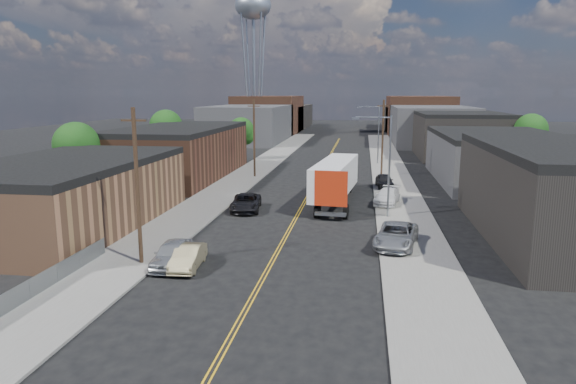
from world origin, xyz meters
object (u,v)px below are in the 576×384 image
(semi_truck, at_px, (336,177))
(car_right_lot_b, at_px, (387,196))
(car_right_lot_a, at_px, (396,235))
(car_right_lot_c, at_px, (384,181))
(water_tower, at_px, (253,11))
(car_left_a, at_px, (172,254))
(car_ahead_truck, at_px, (333,165))
(car_left_b, at_px, (188,257))
(car_left_c, at_px, (246,202))

(semi_truck, xyz_separation_m, car_right_lot_b, (5.11, -1.09, -1.60))
(car_right_lot_a, bearing_deg, car_right_lot_c, 100.87)
(water_tower, height_order, car_left_a, water_tower)
(car_right_lot_b, distance_m, car_ahead_truck, 23.45)
(semi_truck, xyz_separation_m, car_ahead_truck, (-1.59, 21.39, -1.70))
(car_left_b, bearing_deg, car_right_lot_c, 61.21)
(car_left_a, xyz_separation_m, car_right_lot_b, (14.32, 20.34, 0.07))
(car_right_lot_a, distance_m, car_right_lot_b, 14.34)
(car_left_a, bearing_deg, water_tower, 95.73)
(water_tower, bearing_deg, car_right_lot_b, -69.24)
(car_left_a, distance_m, car_right_lot_a, 15.52)
(car_right_lot_a, relative_size, car_right_lot_b, 1.14)
(car_right_lot_a, bearing_deg, car_ahead_truck, 111.32)
(semi_truck, relative_size, car_ahead_truck, 3.00)
(semi_truck, height_order, car_left_c, semi_truck)
(car_left_a, bearing_deg, car_ahead_truck, 76.61)
(car_left_b, distance_m, car_right_lot_a, 14.59)
(water_tower, xyz_separation_m, car_right_lot_a, (30.20, -94.00, -29.69))
(car_ahead_truck, bearing_deg, car_left_a, -94.04)
(water_tower, height_order, car_right_lot_c, water_tower)
(car_left_a, bearing_deg, car_right_lot_b, 51.56)
(car_right_lot_a, xyz_separation_m, car_right_lot_b, (0.00, 14.34, -0.07))
(car_left_b, relative_size, car_right_lot_a, 0.75)
(semi_truck, relative_size, car_right_lot_b, 3.34)
(car_left_b, xyz_separation_m, car_right_lot_c, (13.25, 29.55, 0.20))
(car_right_lot_b, bearing_deg, car_right_lot_a, -78.05)
(car_left_a, bearing_deg, car_right_lot_a, 19.44)
(car_right_lot_b, relative_size, car_right_lot_c, 1.13)
(car_right_lot_c, bearing_deg, car_right_lot_b, -95.39)
(car_left_c, bearing_deg, semi_truck, 26.54)
(car_left_a, bearing_deg, car_right_lot_c, 60.61)
(semi_truck, distance_m, car_left_c, 9.88)
(car_right_lot_b, height_order, car_ahead_truck, car_right_lot_b)
(car_left_b, bearing_deg, semi_truck, 64.88)
(car_left_c, height_order, car_right_lot_a, car_right_lot_a)
(semi_truck, relative_size, car_right_lot_a, 2.91)
(car_left_a, relative_size, car_right_lot_a, 0.83)
(semi_truck, bearing_deg, car_left_b, -104.37)
(car_right_lot_a, height_order, car_right_lot_c, car_right_lot_a)
(water_tower, xyz_separation_m, car_right_lot_b, (30.20, -79.66, -29.76))
(semi_truck, relative_size, car_left_c, 3.01)
(car_left_c, bearing_deg, car_ahead_truck, 69.05)
(car_left_c, bearing_deg, car_left_b, -97.32)
(water_tower, xyz_separation_m, car_left_a, (15.88, -100.00, -29.83))
(car_left_c, height_order, car_ahead_truck, car_ahead_truck)
(car_right_lot_b, xyz_separation_m, car_right_lot_c, (0.05, 9.00, 0.03))
(car_right_lot_b, bearing_deg, car_ahead_truck, 118.54)
(car_right_lot_c, bearing_deg, car_left_c, -139.87)
(semi_truck, distance_m, car_ahead_truck, 21.51)
(car_ahead_truck, bearing_deg, car_left_b, -92.54)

